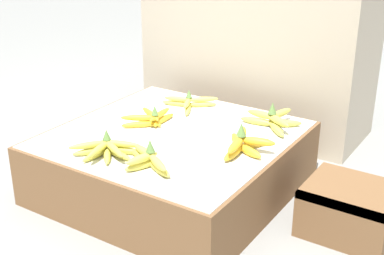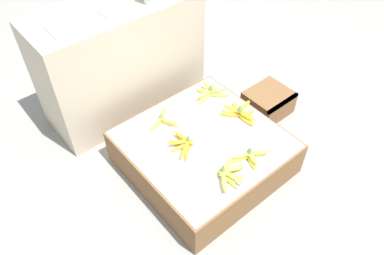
{
  "view_description": "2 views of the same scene",
  "coord_description": "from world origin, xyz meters",
  "px_view_note": "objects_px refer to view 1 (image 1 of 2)",
  "views": [
    {
      "loc": [
        1.15,
        -1.63,
        1.11
      ],
      "look_at": [
        0.04,
        0.09,
        0.26
      ],
      "focal_mm": 50.0,
      "sensor_mm": 36.0,
      "label": 1
    },
    {
      "loc": [
        -1.07,
        -1.16,
        1.98
      ],
      "look_at": [
        -0.0,
        0.11,
        0.27
      ],
      "focal_mm": 35.0,
      "sensor_mm": 36.0,
      "label": 2
    }
  ],
  "objects_px": {
    "banana_bunch_back_midleft": "(189,102)",
    "wooden_crate": "(349,209)",
    "banana_bunch_front_midright": "(148,159)",
    "banana_bunch_middle_midleft": "(151,118)",
    "banana_bunch_middle_right": "(244,143)",
    "banana_bunch_front_midleft": "(107,149)",
    "banana_bunch_back_right": "(273,119)"
  },
  "relations": [
    {
      "from": "banana_bunch_back_right",
      "to": "wooden_crate",
      "type": "bearing_deg",
      "value": -26.65
    },
    {
      "from": "banana_bunch_middle_midleft",
      "to": "banana_bunch_back_midleft",
      "type": "bearing_deg",
      "value": 83.84
    },
    {
      "from": "banana_bunch_front_midleft",
      "to": "banana_bunch_middle_midleft",
      "type": "distance_m",
      "value": 0.34
    },
    {
      "from": "wooden_crate",
      "to": "banana_bunch_middle_midleft",
      "type": "height_order",
      "value": "banana_bunch_middle_midleft"
    },
    {
      "from": "banana_bunch_front_midright",
      "to": "banana_bunch_middle_right",
      "type": "xyz_separation_m",
      "value": [
        0.22,
        0.31,
        0.0
      ]
    },
    {
      "from": "wooden_crate",
      "to": "banana_bunch_front_midleft",
      "type": "relative_size",
      "value": 1.32
    },
    {
      "from": "banana_bunch_front_midleft",
      "to": "banana_bunch_front_midright",
      "type": "height_order",
      "value": "banana_bunch_front_midright"
    },
    {
      "from": "banana_bunch_front_midleft",
      "to": "banana_bunch_middle_right",
      "type": "xyz_separation_m",
      "value": [
        0.41,
        0.31,
        0.01
      ]
    },
    {
      "from": "wooden_crate",
      "to": "banana_bunch_back_midleft",
      "type": "bearing_deg",
      "value": 166.18
    },
    {
      "from": "banana_bunch_front_midleft",
      "to": "banana_bunch_back_midleft",
      "type": "bearing_deg",
      "value": 92.36
    },
    {
      "from": "banana_bunch_back_midleft",
      "to": "banana_bunch_back_right",
      "type": "height_order",
      "value": "banana_bunch_back_right"
    },
    {
      "from": "banana_bunch_back_midleft",
      "to": "wooden_crate",
      "type": "bearing_deg",
      "value": -13.82
    },
    {
      "from": "banana_bunch_middle_right",
      "to": "banana_bunch_front_midleft",
      "type": "bearing_deg",
      "value": -142.71
    },
    {
      "from": "wooden_crate",
      "to": "banana_bunch_front_midleft",
      "type": "xyz_separation_m",
      "value": [
        -0.8,
        -0.38,
        0.19
      ]
    },
    {
      "from": "banana_bunch_front_midright",
      "to": "banana_bunch_back_midleft",
      "type": "bearing_deg",
      "value": 109.81
    },
    {
      "from": "wooden_crate",
      "to": "banana_bunch_middle_right",
      "type": "bearing_deg",
      "value": -169.18
    },
    {
      "from": "banana_bunch_front_midright",
      "to": "banana_bunch_middle_midleft",
      "type": "height_order",
      "value": "banana_bunch_front_midright"
    },
    {
      "from": "banana_bunch_back_midleft",
      "to": "banana_bunch_back_right",
      "type": "relative_size",
      "value": 0.96
    },
    {
      "from": "banana_bunch_front_midleft",
      "to": "banana_bunch_middle_midleft",
      "type": "xyz_separation_m",
      "value": [
        -0.05,
        0.34,
        -0.0
      ]
    },
    {
      "from": "wooden_crate",
      "to": "banana_bunch_front_midleft",
      "type": "height_order",
      "value": "banana_bunch_front_midleft"
    },
    {
      "from": "banana_bunch_front_midleft",
      "to": "wooden_crate",
      "type": "bearing_deg",
      "value": 25.6
    },
    {
      "from": "wooden_crate",
      "to": "banana_bunch_front_midright",
      "type": "relative_size",
      "value": 1.27
    },
    {
      "from": "banana_bunch_front_midleft",
      "to": "banana_bunch_middle_right",
      "type": "distance_m",
      "value": 0.51
    },
    {
      "from": "banana_bunch_front_midleft",
      "to": "banana_bunch_middle_midleft",
      "type": "relative_size",
      "value": 1.01
    },
    {
      "from": "banana_bunch_front_midleft",
      "to": "banana_bunch_back_midleft",
      "type": "xyz_separation_m",
      "value": [
        -0.02,
        0.59,
        -0.0
      ]
    },
    {
      "from": "banana_bunch_front_midright",
      "to": "banana_bunch_middle_right",
      "type": "bearing_deg",
      "value": 54.37
    },
    {
      "from": "banana_bunch_middle_midleft",
      "to": "banana_bunch_back_midleft",
      "type": "height_order",
      "value": "banana_bunch_middle_midleft"
    },
    {
      "from": "banana_bunch_middle_midleft",
      "to": "banana_bunch_middle_right",
      "type": "bearing_deg",
      "value": -3.51
    },
    {
      "from": "banana_bunch_middle_midleft",
      "to": "banana_bunch_back_midleft",
      "type": "relative_size",
      "value": 0.99
    },
    {
      "from": "banana_bunch_front_midright",
      "to": "banana_bunch_back_midleft",
      "type": "distance_m",
      "value": 0.62
    },
    {
      "from": "wooden_crate",
      "to": "banana_bunch_front_midright",
      "type": "bearing_deg",
      "value": -148.25
    },
    {
      "from": "banana_bunch_middle_midleft",
      "to": "banana_bunch_back_right",
      "type": "xyz_separation_m",
      "value": [
        0.44,
        0.25,
        0.01
      ]
    }
  ]
}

